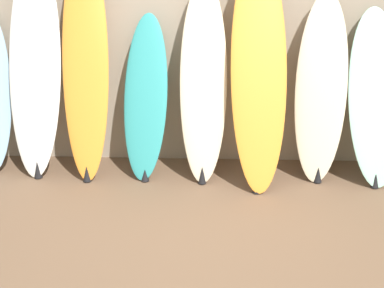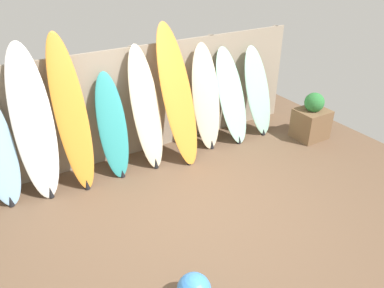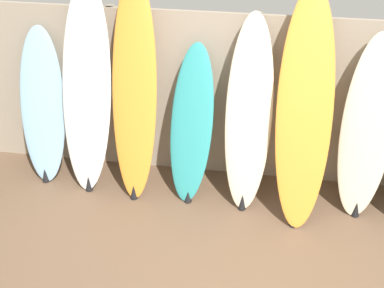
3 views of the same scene
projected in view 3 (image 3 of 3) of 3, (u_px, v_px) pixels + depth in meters
fence_back at (252, 100)px, 5.45m from camera, size 6.08×0.11×1.80m
surfboard_skyblue_0 at (43, 108)px, 5.53m from camera, size 0.50×0.52×1.62m
surfboard_white_1 at (86, 91)px, 5.29m from camera, size 0.58×0.62×2.12m
surfboard_orange_2 at (134, 93)px, 5.17m from camera, size 0.46×0.64×2.19m
surfboard_teal_3 at (192, 126)px, 5.27m from camera, size 0.48×0.60×1.56m
surfboard_cream_4 at (249, 116)px, 5.10m from camera, size 0.45×0.62×1.88m
surfboard_orange_5 at (305, 112)px, 4.89m from camera, size 0.57×0.87×2.15m
surfboard_cream_6 at (367, 130)px, 5.01m from camera, size 0.54×0.56×1.76m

